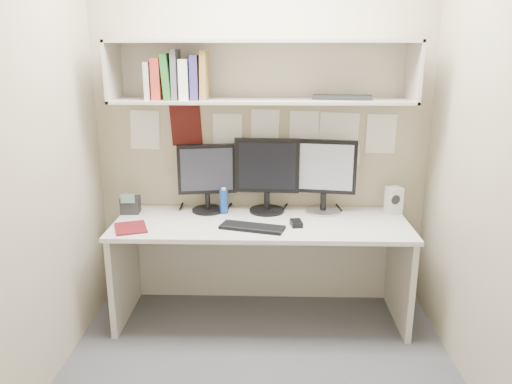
{
  "coord_description": "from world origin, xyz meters",
  "views": [
    {
      "loc": [
        0.06,
        -2.57,
        1.85
      ],
      "look_at": [
        -0.03,
        0.35,
        1.02
      ],
      "focal_mm": 35.0,
      "sensor_mm": 36.0,
      "label": 1
    }
  ],
  "objects_px": {
    "desk": "(261,270)",
    "speaker": "(394,200)",
    "monitor_center": "(267,173)",
    "monitor_left": "(207,175)",
    "monitor_right": "(324,174)",
    "keyboard": "(252,227)",
    "maroon_notebook": "(131,228)",
    "desk_phone": "(130,205)"
  },
  "relations": [
    {
      "from": "desk",
      "to": "speaker",
      "type": "distance_m",
      "value": 1.07
    },
    {
      "from": "desk",
      "to": "monitor_center",
      "type": "relative_size",
      "value": 3.75
    },
    {
      "from": "monitor_left",
      "to": "monitor_right",
      "type": "bearing_deg",
      "value": -9.08
    },
    {
      "from": "monitor_center",
      "to": "monitor_right",
      "type": "bearing_deg",
      "value": 2.83
    },
    {
      "from": "monitor_right",
      "to": "keyboard",
      "type": "bearing_deg",
      "value": -134.35
    },
    {
      "from": "monitor_center",
      "to": "monitor_right",
      "type": "relative_size",
      "value": 1.02
    },
    {
      "from": "monitor_right",
      "to": "desk",
      "type": "bearing_deg",
      "value": -144.79
    },
    {
      "from": "keyboard",
      "to": "monitor_left",
      "type": "bearing_deg",
      "value": 147.49
    },
    {
      "from": "maroon_notebook",
      "to": "desk_phone",
      "type": "bearing_deg",
      "value": 84.89
    },
    {
      "from": "desk",
      "to": "monitor_left",
      "type": "xyz_separation_m",
      "value": [
        -0.39,
        0.22,
        0.63
      ]
    },
    {
      "from": "monitor_center",
      "to": "speaker",
      "type": "xyz_separation_m",
      "value": [
        0.9,
        -0.02,
        -0.19
      ]
    },
    {
      "from": "monitor_left",
      "to": "maroon_notebook",
      "type": "relative_size",
      "value": 2.05
    },
    {
      "from": "desk",
      "to": "monitor_right",
      "type": "height_order",
      "value": "monitor_right"
    },
    {
      "from": "monitor_left",
      "to": "monitor_right",
      "type": "height_order",
      "value": "monitor_right"
    },
    {
      "from": "monitor_left",
      "to": "keyboard",
      "type": "bearing_deg",
      "value": -57.24
    },
    {
      "from": "desk_phone",
      "to": "maroon_notebook",
      "type": "bearing_deg",
      "value": -78.29
    },
    {
      "from": "speaker",
      "to": "monitor_right",
      "type": "bearing_deg",
      "value": 159.05
    },
    {
      "from": "monitor_center",
      "to": "monitor_left",
      "type": "bearing_deg",
      "value": -177.19
    },
    {
      "from": "desk",
      "to": "monitor_right",
      "type": "xyz_separation_m",
      "value": [
        0.44,
        0.22,
        0.65
      ]
    },
    {
      "from": "monitor_center",
      "to": "keyboard",
      "type": "height_order",
      "value": "monitor_center"
    },
    {
      "from": "monitor_left",
      "to": "monitor_right",
      "type": "relative_size",
      "value": 0.93
    },
    {
      "from": "speaker",
      "to": "maroon_notebook",
      "type": "xyz_separation_m",
      "value": [
        -1.79,
        -0.37,
        -0.09
      ]
    },
    {
      "from": "monitor_left",
      "to": "speaker",
      "type": "bearing_deg",
      "value": -9.92
    },
    {
      "from": "monitor_right",
      "to": "speaker",
      "type": "height_order",
      "value": "monitor_right"
    },
    {
      "from": "monitor_left",
      "to": "keyboard",
      "type": "height_order",
      "value": "monitor_left"
    },
    {
      "from": "monitor_left",
      "to": "desk_phone",
      "type": "xyz_separation_m",
      "value": [
        -0.55,
        -0.06,
        -0.2
      ]
    },
    {
      "from": "desk_phone",
      "to": "desk",
      "type": "bearing_deg",
      "value": -12.63
    },
    {
      "from": "keyboard",
      "to": "speaker",
      "type": "xyz_separation_m",
      "value": [
        1.0,
        0.35,
        0.09
      ]
    },
    {
      "from": "monitor_center",
      "to": "keyboard",
      "type": "relative_size",
      "value": 1.27
    },
    {
      "from": "desk",
      "to": "maroon_notebook",
      "type": "distance_m",
      "value": 0.95
    },
    {
      "from": "monitor_right",
      "to": "speaker",
      "type": "bearing_deg",
      "value": 6.51
    },
    {
      "from": "monitor_left",
      "to": "speaker",
      "type": "relative_size",
      "value": 2.52
    },
    {
      "from": "monitor_center",
      "to": "maroon_notebook",
      "type": "relative_size",
      "value": 2.24
    },
    {
      "from": "desk",
      "to": "monitor_left",
      "type": "height_order",
      "value": "monitor_left"
    },
    {
      "from": "monitor_center",
      "to": "desk_phone",
      "type": "xyz_separation_m",
      "value": [
        -0.98,
        -0.06,
        -0.22
      ]
    },
    {
      "from": "keyboard",
      "to": "desk_phone",
      "type": "relative_size",
      "value": 2.68
    },
    {
      "from": "desk",
      "to": "desk_phone",
      "type": "height_order",
      "value": "desk_phone"
    },
    {
      "from": "desk",
      "to": "monitor_center",
      "type": "xyz_separation_m",
      "value": [
        0.04,
        0.22,
        0.65
      ]
    },
    {
      "from": "monitor_left",
      "to": "maroon_notebook",
      "type": "xyz_separation_m",
      "value": [
        -0.46,
        -0.39,
        -0.26
      ]
    },
    {
      "from": "monitor_center",
      "to": "keyboard",
      "type": "xyz_separation_m",
      "value": [
        -0.09,
        -0.37,
        -0.27
      ]
    },
    {
      "from": "monitor_center",
      "to": "desk",
      "type": "bearing_deg",
      "value": -96.67
    },
    {
      "from": "desk_phone",
      "to": "monitor_center",
      "type": "bearing_deg",
      "value": 0.49
    }
  ]
}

